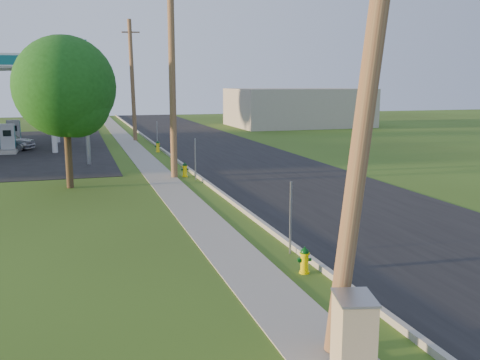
% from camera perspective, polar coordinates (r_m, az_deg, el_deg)
% --- Properties ---
extents(ground_plane, '(140.00, 140.00, 0.00)m').
position_cam_1_polar(ground_plane, '(11.12, 12.68, -14.28)').
color(ground_plane, '#314716').
rests_on(ground_plane, ground).
extents(road, '(8.00, 120.00, 0.02)m').
position_cam_1_polar(road, '(21.55, 9.91, -2.10)').
color(road, black).
rests_on(road, ground).
extents(curb, '(0.15, 120.00, 0.15)m').
position_cam_1_polar(curb, '(20.06, -0.32, -2.67)').
color(curb, gray).
rests_on(curb, ground).
extents(sidewalk, '(1.50, 120.00, 0.03)m').
position_cam_1_polar(sidewalk, '(19.66, -5.22, -3.17)').
color(sidewalk, gray).
rests_on(sidewalk, ground).
extents(utility_pole_near, '(1.40, 0.32, 9.48)m').
position_cam_1_polar(utility_pole_near, '(8.97, 13.74, 11.45)').
color(utility_pole_near, brown).
rests_on(utility_pole_near, ground).
extents(utility_pole_mid, '(1.40, 0.32, 9.80)m').
position_cam_1_polar(utility_pole_mid, '(26.12, -7.25, 11.04)').
color(utility_pole_mid, brown).
rests_on(utility_pole_mid, ground).
extents(utility_pole_far, '(1.40, 0.32, 9.50)m').
position_cam_1_polar(utility_pole_far, '(43.95, -11.41, 10.39)').
color(utility_pole_far, brown).
rests_on(utility_pole_far, ground).
extents(sign_post_near, '(0.05, 0.04, 2.00)m').
position_cam_1_polar(sign_post_near, '(14.45, 5.42, -4.08)').
color(sign_post_near, gray).
rests_on(sign_post_near, ground).
extents(sign_post_mid, '(0.05, 0.04, 2.00)m').
position_cam_1_polar(sign_post_mid, '(25.55, -4.78, 2.21)').
color(sign_post_mid, gray).
rests_on(sign_post_mid, ground).
extents(sign_post_far, '(0.05, 0.04, 2.00)m').
position_cam_1_polar(sign_post_far, '(37.48, -8.83, 4.69)').
color(sign_post_far, gray).
rests_on(sign_post_far, ground).
extents(fuel_pump_ne, '(1.20, 3.20, 1.90)m').
position_cam_1_polar(fuel_pump_ne, '(39.14, -23.51, 3.79)').
color(fuel_pump_ne, gray).
rests_on(fuel_pump_ne, ground).
extents(fuel_pump_se, '(1.20, 3.20, 1.90)m').
position_cam_1_polar(fuel_pump_se, '(43.10, -22.95, 4.35)').
color(fuel_pump_se, gray).
rests_on(fuel_pump_se, ground).
extents(price_pylon, '(0.34, 2.04, 6.85)m').
position_cam_1_polar(price_pylon, '(31.23, -16.29, 11.46)').
color(price_pylon, gray).
rests_on(price_pylon, ground).
extents(distant_building, '(14.00, 10.00, 4.00)m').
position_cam_1_polar(distant_building, '(58.55, 6.19, 7.71)').
color(distant_building, '#A09988').
rests_on(distant_building, ground).
extents(tree_verge, '(4.36, 4.36, 6.62)m').
position_cam_1_polar(tree_verge, '(24.42, -17.95, 9.05)').
color(tree_verge, '#372A1A').
rests_on(tree_verge, ground).
extents(tree_lot, '(4.60, 4.60, 6.97)m').
position_cam_1_polar(tree_lot, '(51.86, -19.04, 9.64)').
color(tree_lot, '#372A1A').
rests_on(tree_lot, ground).
extents(hydrant_near, '(0.35, 0.31, 0.67)m').
position_cam_1_polar(hydrant_near, '(13.24, 6.90, -8.50)').
color(hydrant_near, '#E2CA00').
rests_on(hydrant_near, ground).
extents(hydrant_mid, '(0.38, 0.33, 0.72)m').
position_cam_1_polar(hydrant_mid, '(26.60, -5.90, 1.10)').
color(hydrant_mid, yellow).
rests_on(hydrant_mid, ground).
extents(hydrant_far, '(0.40, 0.36, 0.77)m').
position_cam_1_polar(hydrant_far, '(36.42, -8.76, 3.55)').
color(hydrant_far, yellow).
rests_on(hydrant_far, ground).
extents(utility_cabinet, '(0.76, 0.90, 1.33)m').
position_cam_1_polar(utility_cabinet, '(8.90, 12.02, -16.00)').
color(utility_cabinet, tan).
rests_on(utility_cabinet, ground).
extents(car_silver, '(4.18, 2.84, 1.32)m').
position_cam_1_polar(car_silver, '(40.44, -23.72, 3.87)').
color(car_silver, '#B5B7BD').
rests_on(car_silver, ground).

